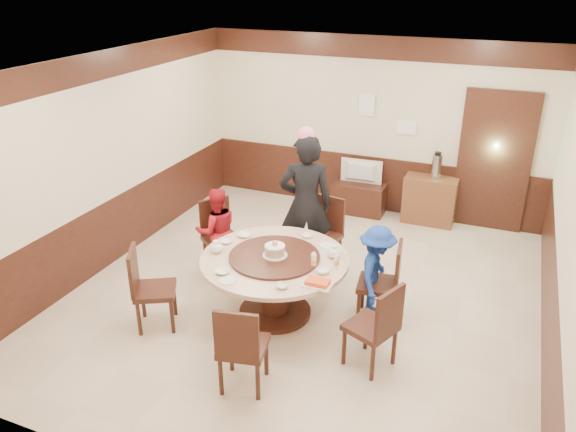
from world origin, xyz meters
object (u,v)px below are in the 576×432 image
at_px(television, 360,172).
at_px(person_blue, 376,273).
at_px(thermos, 437,167).
at_px(shrimp_platter, 318,283).
at_px(tv_stand, 359,198).
at_px(side_cabinet, 429,200).
at_px(person_red, 217,230).
at_px(person_standing, 306,205).
at_px(banquet_table, 275,274).
at_px(birthday_cake, 275,250).

bearing_deg(television, person_blue, 107.25).
height_order(person_blue, thermos, person_blue).
bearing_deg(person_blue, shrimp_platter, 146.88).
xyz_separation_m(tv_stand, side_cabinet, (1.13, 0.03, 0.12)).
distance_m(person_red, thermos, 3.57).
bearing_deg(person_standing, thermos, -145.69).
relative_size(banquet_table, person_standing, 0.89).
bearing_deg(shrimp_platter, side_cabinet, 81.27).
bearing_deg(person_blue, banquet_table, 106.36).
height_order(person_red, thermos, person_red).
distance_m(person_standing, tv_stand, 2.26).
relative_size(person_standing, shrimp_platter, 6.29).
distance_m(tv_stand, side_cabinet, 1.14).
bearing_deg(person_standing, tv_stand, -118.08).
distance_m(person_blue, tv_stand, 3.03).
bearing_deg(person_blue, thermos, -9.19).
xyz_separation_m(birthday_cake, tv_stand, (0.07, 3.27, -0.60)).
xyz_separation_m(banquet_table, person_standing, (-0.06, 1.13, 0.41)).
bearing_deg(side_cabinet, thermos, 0.00).
bearing_deg(banquet_table, thermos, 69.02).
bearing_deg(shrimp_platter, television, 98.86).
xyz_separation_m(person_blue, shrimp_platter, (-0.42, -0.81, 0.21)).
xyz_separation_m(banquet_table, person_red, (-1.12, 0.68, 0.05)).
xyz_separation_m(side_cabinet, thermos, (0.05, 0.00, 0.56)).
distance_m(person_standing, television, 2.16).
bearing_deg(shrimp_platter, tv_stand, 98.86).
xyz_separation_m(person_red, person_blue, (2.20, -0.25, -0.02)).
bearing_deg(side_cabinet, person_red, -131.72).
xyz_separation_m(banquet_table, tv_stand, (0.08, 3.27, -0.28)).
bearing_deg(person_standing, banquet_table, 68.40).
relative_size(person_red, birthday_cake, 4.16).
bearing_deg(banquet_table, birthday_cake, -10.23).
bearing_deg(person_red, birthday_cake, 108.59).
xyz_separation_m(person_standing, side_cabinet, (1.27, 2.17, -0.57)).
height_order(person_blue, shrimp_platter, person_blue).
xyz_separation_m(banquet_table, shrimp_platter, (0.65, -0.38, 0.24)).
distance_m(person_red, shrimp_platter, 2.07).
relative_size(side_cabinet, thermos, 2.11).
bearing_deg(side_cabinet, person_standing, -120.30).
bearing_deg(thermos, person_blue, -93.80).
xyz_separation_m(person_standing, shrimp_platter, (0.71, -1.50, -0.17)).
xyz_separation_m(person_red, birthday_cake, (1.13, -0.68, 0.26)).
relative_size(person_standing, birthday_cake, 6.71).
distance_m(banquet_table, side_cabinet, 3.52).
distance_m(banquet_table, shrimp_platter, 0.79).
relative_size(person_blue, television, 1.68).
height_order(person_standing, thermos, person_standing).
bearing_deg(television, birthday_cake, 86.70).
xyz_separation_m(person_blue, thermos, (0.19, 2.87, 0.37)).
height_order(tv_stand, side_cabinet, side_cabinet).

